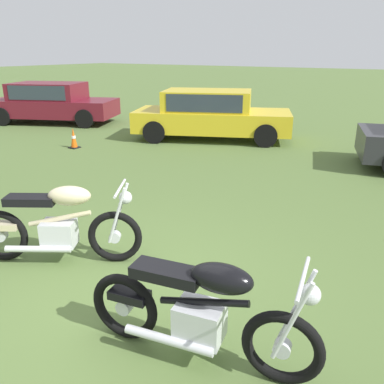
{
  "coord_description": "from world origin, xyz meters",
  "views": [
    {
      "loc": [
        2.66,
        -2.7,
        2.53
      ],
      "look_at": [
        0.13,
        1.22,
        0.87
      ],
      "focal_mm": 37.39,
      "sensor_mm": 36.0,
      "label": 1
    }
  ],
  "objects_px": {
    "car_yellow": "(210,112)",
    "traffic_cone": "(74,139)",
    "motorcycle_cream": "(58,225)",
    "motorcycle_black": "(200,311)",
    "car_burgundy": "(51,101)"
  },
  "relations": [
    {
      "from": "motorcycle_black",
      "to": "car_burgundy",
      "type": "xyz_separation_m",
      "value": [
        -10.85,
        7.24,
        0.31
      ]
    },
    {
      "from": "motorcycle_cream",
      "to": "traffic_cone",
      "type": "relative_size",
      "value": 3.35
    },
    {
      "from": "motorcycle_black",
      "to": "motorcycle_cream",
      "type": "bearing_deg",
      "value": 157.13
    },
    {
      "from": "car_burgundy",
      "to": "car_yellow",
      "type": "distance_m",
      "value": 6.33
    },
    {
      "from": "motorcycle_cream",
      "to": "car_yellow",
      "type": "relative_size",
      "value": 0.38
    },
    {
      "from": "car_yellow",
      "to": "traffic_cone",
      "type": "bearing_deg",
      "value": -153.34
    },
    {
      "from": "motorcycle_cream",
      "to": "traffic_cone",
      "type": "height_order",
      "value": "motorcycle_cream"
    },
    {
      "from": "car_burgundy",
      "to": "motorcycle_black",
      "type": "bearing_deg",
      "value": -57.79
    },
    {
      "from": "motorcycle_cream",
      "to": "motorcycle_black",
      "type": "bearing_deg",
      "value": -43.63
    },
    {
      "from": "car_burgundy",
      "to": "traffic_cone",
      "type": "distance_m",
      "value": 4.5
    },
    {
      "from": "car_burgundy",
      "to": "motorcycle_cream",
      "type": "bearing_deg",
      "value": -62.54
    },
    {
      "from": "motorcycle_cream",
      "to": "car_burgundy",
      "type": "relative_size",
      "value": 0.38
    },
    {
      "from": "car_burgundy",
      "to": "traffic_cone",
      "type": "relative_size",
      "value": 8.73
    },
    {
      "from": "motorcycle_cream",
      "to": "car_yellow",
      "type": "distance_m",
      "value": 7.72
    },
    {
      "from": "motorcycle_cream",
      "to": "car_yellow",
      "type": "bearing_deg",
      "value": 74.81
    }
  ]
}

